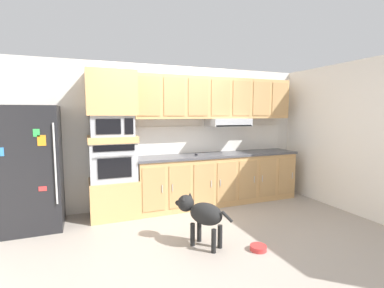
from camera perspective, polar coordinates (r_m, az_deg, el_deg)
The scene contains 16 objects.
ground_plane at distance 4.34m, azimuth -1.45°, elevation -16.11°, with size 9.60×9.60×0.00m, color #9E9389.
back_kitchen_wall at distance 5.09m, azimuth -5.77°, elevation 1.70°, with size 6.20×0.12×2.50m, color silver.
side_panel_right at distance 5.64m, azimuth 26.35°, elevation 1.52°, with size 0.12×7.10×2.50m, color white.
refrigerator at distance 4.57m, azimuth -29.93°, elevation -4.28°, with size 0.76×0.73×1.76m.
oven_base_cabinet at distance 4.74m, azimuth -15.70°, elevation -10.55°, with size 0.74×0.62×0.60m, color tan.
built_in_oven at distance 4.60m, azimuth -15.91°, elevation -3.37°, with size 0.70×0.62×0.60m.
appliance_mid_shelf at distance 4.56m, azimuth -16.05°, elevation 0.97°, with size 0.74×0.62×0.10m, color tan.
microwave at distance 4.54m, azimuth -16.12°, elevation 3.61°, with size 0.64×0.54×0.32m.
appliance_upper_cabinet at distance 4.55m, azimuth -16.32°, elevation 9.91°, with size 0.74×0.62×0.68m, color tan.
lower_cabinet_run at distance 5.21m, azimuth 5.51°, elevation -7.20°, with size 3.03×0.63×0.88m.
countertop_slab at distance 5.13m, azimuth 5.54°, elevation -2.19°, with size 3.07×0.64×0.04m, color #4C4C51.
backsplash_panel at distance 5.36m, azimuth 4.17°, elevation 1.08°, with size 3.07×0.02×0.50m, color silver.
upper_cabinet_with_hood at distance 5.20m, azimuth 5.17°, elevation 9.00°, with size 3.03×0.48×0.88m.
screwdriver at distance 4.91m, azimuth 0.96°, elevation -2.14°, with size 0.14×0.12×0.03m.
dog at distance 3.57m, azimuth 1.90°, elevation -13.94°, with size 0.53×0.74×0.62m.
dog_food_bowl at distance 3.68m, azimuth 13.43°, elevation -19.97°, with size 0.20×0.20×0.06m.
Camera 1 is at (-1.37, -3.77, 1.64)m, focal length 26.03 mm.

